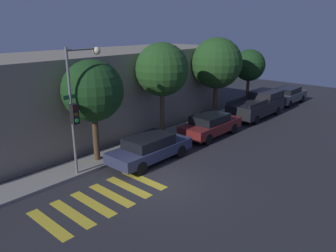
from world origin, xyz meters
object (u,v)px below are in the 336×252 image
Objects in this scene: sedan_middle at (211,125)px; tree_midblock at (162,70)px; tree_far_end at (217,63)px; traffic_light_pole at (78,98)px; tree_behind_truck at (249,66)px; sedan_far_end at (288,95)px; tree_near_corner at (93,91)px; pickup_truck at (258,104)px; sedan_near_corner at (150,148)px.

tree_midblock is (-2.34, 1.99, 3.50)m from sedan_middle.
sedan_middle is 5.20m from tree_far_end.
traffic_light_pole is 9.15m from sedan_middle.
sedan_middle is 0.93× the size of tree_behind_truck.
tree_midblock is 10.58m from tree_behind_truck.
tree_far_end is (3.40, 1.99, 3.40)m from sedan_middle.
tree_near_corner is (-19.30, 1.99, 2.94)m from sedan_far_end.
traffic_light_pole is 6.30m from tree_midblock.
tree_behind_truck is (-3.79, 1.99, 2.80)m from sedan_far_end.
tree_far_end reaches higher than tree_behind_truck.
tree_behind_truck is (1.89, 1.99, 2.64)m from pickup_truck.
tree_behind_truck is at bearing 8.29° from sedan_near_corner.
tree_near_corner reaches higher than sedan_far_end.
tree_midblock reaches higher than sedan_near_corner.
sedan_far_end is 0.77× the size of tree_far_end.
pickup_truck is 5.68m from sedan_far_end.
pickup_truck is 1.21× the size of sedan_far_end.
sedan_middle is (8.57, -1.27, -2.93)m from traffic_light_pole.
tree_behind_truck is at bearing 46.39° from pickup_truck.
tree_behind_truck reaches higher than sedan_middle.
tree_far_end is (5.73, 0.00, -0.10)m from tree_midblock.
traffic_light_pole is at bearing -177.56° from tree_behind_truck.
tree_midblock is at bearing 172.11° from sedan_far_end.
tree_near_corner is at bearing 171.70° from pickup_truck.
traffic_light_pole is 1.47m from tree_near_corner.
tree_midblock is 0.98× the size of tree_far_end.
traffic_light_pole is 1.21× the size of tree_behind_truck.
sedan_near_corner is at bearing -21.98° from traffic_light_pole.
tree_near_corner is at bearing 29.24° from traffic_light_pole.
tree_behind_truck is (10.56, -0.00, -0.68)m from tree_midblock.
sedan_middle is 12.01m from sedan_far_end.
traffic_light_pole is 1.01× the size of tree_midblock.
sedan_middle is (5.42, -0.00, 0.01)m from sedan_near_corner.
tree_far_end is 1.22× the size of tree_behind_truck.
tree_midblock is (6.23, 0.72, 0.57)m from traffic_light_pole.
traffic_light_pole is 4.50m from sedan_near_corner.
tree_midblock is 1.20× the size of tree_behind_truck.
tree_far_end reaches higher than sedan_middle.
pickup_truck is at bearing -133.61° from tree_behind_truck.
sedan_middle is at bearing -0.00° from sedan_near_corner.
tree_midblock is at bearing 6.55° from traffic_light_pole.
sedan_near_corner is 0.84× the size of pickup_truck.
sedan_near_corner is 5.08m from tree_midblock.
tree_behind_truck is (16.79, 0.72, -0.11)m from traffic_light_pole.
tree_near_corner is (-13.62, 1.99, 2.78)m from pickup_truck.
traffic_light_pole is at bearing -150.76° from tree_near_corner.
sedan_far_end is 5.11m from tree_behind_truck.
sedan_middle is 4.66m from tree_midblock.
traffic_light_pole reaches higher than sedan_far_end.
pickup_truck is at bearing -4.88° from traffic_light_pole.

